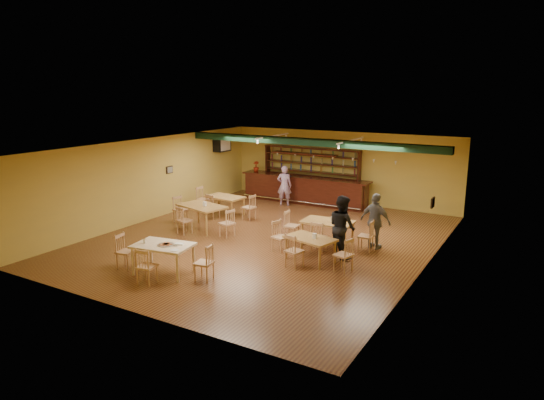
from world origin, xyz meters
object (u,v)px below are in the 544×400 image
Objects in this scene: bar_counter at (304,190)px; patron_bar at (284,186)px; dining_table_a at (225,205)px; near_table at (164,259)px; dining_table_c at (202,217)px; patron_right_a at (342,227)px; dining_table_d at (310,249)px; dining_table_b at (327,233)px.

bar_counter is 1.00m from patron_bar.
near_table is at bearing -63.44° from dining_table_a.
dining_table_c is at bearing -103.41° from bar_counter.
patron_right_a is (5.69, -2.22, 0.55)m from dining_table_a.
dining_table_c is at bearing 60.40° from patron_bar.
patron_bar reaches higher than dining_table_d.
dining_table_c is 0.92× the size of patron_right_a.
dining_table_b is at bearing -10.17° from dining_table_a.
bar_counter reaches higher than dining_table_a.
dining_table_b reaches higher than dining_table_d.
dining_table_b is 1.03× the size of near_table.
dining_table_a reaches higher than dining_table_d.
patron_right_a is at bearing 64.53° from dining_table_d.
patron_bar reaches higher than dining_table_c.
patron_bar is (0.75, 4.47, 0.41)m from dining_table_c.
patron_right_a is at bearing -48.04° from dining_table_b.
dining_table_c is at bearing -175.82° from dining_table_b.
dining_table_d is (5.06, -2.99, -0.02)m from dining_table_a.
near_table is at bearing -87.22° from bar_counter.
dining_table_d is at bearing 105.07° from patron_bar.
dining_table_d is 4.03m from near_table.
near_table reaches higher than dining_table_d.
bar_counter is 3.43× the size of patron_bar.
patron_right_a is at bearing -15.29° from dining_table_a.
bar_counter is 3.94× the size of dining_table_a.
patron_bar is at bearing 130.21° from dining_table_b.
dining_table_c is 4.55m from patron_bar.
patron_bar is (1.22, 2.49, 0.47)m from dining_table_a.
dining_table_b is 1.25m from patron_right_a.
bar_counter reaches higher than dining_table_b.
near_table is 5.04m from patron_right_a.
patron_right_a is at bearing 36.29° from near_table.
patron_bar is 0.91× the size of patron_right_a.
patron_bar is at bearing 69.96° from dining_table_a.
dining_table_a is 6.14m from patron_right_a.
dining_table_a is (-1.73, -3.31, -0.20)m from bar_counter.
dining_table_b is 1.58m from dining_table_d.
dining_table_a is at bearing 163.48° from dining_table_d.
dining_table_a is 6.18m from near_table.
dining_table_c is (0.46, -1.98, 0.06)m from dining_table_a.
patron_right_a reaches higher than dining_table_a.
near_table is at bearing 81.63° from patron_right_a.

